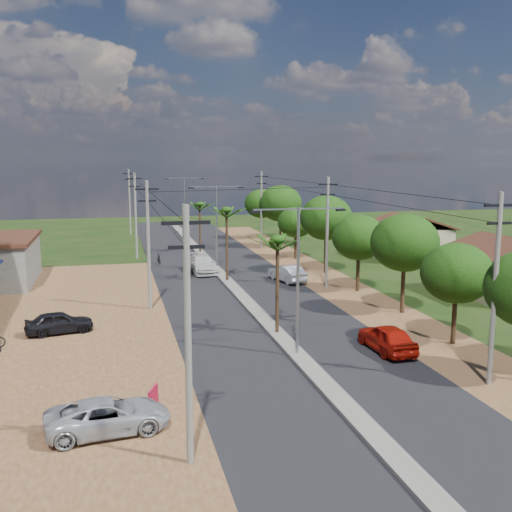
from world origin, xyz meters
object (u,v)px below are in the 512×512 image
Objects in this scene: moto_rider_east at (383,339)px; roadside_sign at (153,398)px; car_red_near at (387,338)px; car_silver_mid at (287,274)px; car_parked_dark at (59,323)px; car_white_far at (202,265)px; car_parked_silver at (108,417)px.

moto_rider_east is 14.28m from roadside_sign.
moto_rider_east is (0.20, 0.89, -0.32)m from car_red_near.
car_silver_mid is 21.11m from car_parked_dark.
car_white_far is 4.91× the size of roadside_sign.
car_silver_mid is at bearing -103.55° from moto_rider_east.
car_white_far reaches higher than car_silver_mid.
car_white_far is 32.54m from car_parked_silver.
car_red_near is 0.94× the size of car_parked_silver.
car_parked_dark is at bearing 19.50° from car_silver_mid.
car_parked_dark is 19.17m from moto_rider_east.
car_silver_mid is 1.10× the size of car_parked_dark.
car_parked_silver is (-8.27, -31.47, -0.13)m from car_white_far.
car_silver_mid is 2.61× the size of moto_rider_east.
car_red_near is 16.15m from car_parked_silver.
moto_rider_east is (0.20, -18.37, -0.28)m from car_silver_mid.
roadside_sign is at bearing 17.84° from car_red_near.
car_parked_dark is (-17.70, 7.75, -0.08)m from car_red_near.
car_silver_mid is 27.23m from roadside_sign.
car_white_far reaches higher than car_parked_dark.
car_red_near is at bearing 41.22° from roadside_sign.
car_white_far is at bearing -77.53° from car_red_near.
roadside_sign is (-12.94, -4.70, -0.28)m from car_red_near.
car_parked_silver reaches higher than moto_rider_east.
roadside_sign is (-13.14, -5.59, 0.04)m from moto_rider_east.
car_silver_mid reaches higher than car_parked_dark.
car_white_far reaches higher than car_parked_silver.
car_silver_mid is at bearing -69.46° from car_parked_dark.
car_parked_dark is at bearing 4.27° from car_parked_silver.
car_white_far is (-6.50, 5.68, 0.07)m from car_silver_mid.
car_silver_mid is at bearing -92.14° from car_red_near.
car_white_far is at bearing 98.99° from roadside_sign.
car_red_near is 2.66× the size of moto_rider_east.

